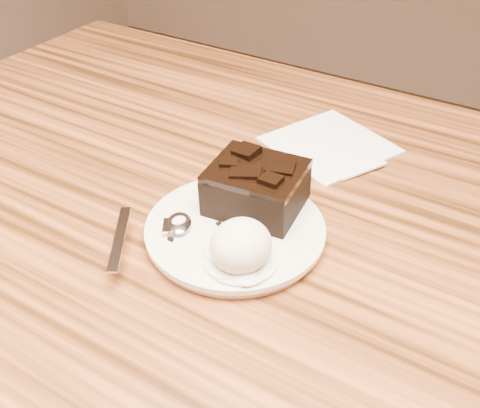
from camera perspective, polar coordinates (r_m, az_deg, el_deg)
The scene contains 11 objects.
dining_table at distance 0.95m, azimuth -0.11°, elevation -18.62°, with size 1.20×0.80×0.75m, color #331B0A, non-canonical shape.
plate at distance 0.63m, azimuth -0.48°, elevation -2.81°, with size 0.20×0.20×0.02m, color silver.
brownie at distance 0.63m, azimuth 1.64°, elevation 1.45°, with size 0.10×0.09×0.05m, color black.
ice_cream_scoop at distance 0.56m, azimuth 0.09°, elevation -4.19°, with size 0.06×0.07×0.05m, color beige.
melt_puddle at distance 0.58m, azimuth 0.09°, elevation -5.70°, with size 0.08×0.08×0.00m, color white.
spoon at distance 0.62m, azimuth -6.16°, elevation -2.05°, with size 0.03×0.16×0.01m, color silver, non-canonical shape.
napkin at distance 0.80m, azimuth 8.99°, elevation 6.01°, with size 0.15×0.15×0.01m, color white.
crumb_a at distance 0.57m, azimuth -2.10°, elevation -5.85°, with size 0.01×0.01×0.00m, color black.
crumb_b at distance 0.62m, azimuth -2.14°, elevation -2.01°, with size 0.01×0.01×0.00m, color black.
crumb_c at distance 0.60m, azimuth -7.01°, elevation -3.53°, with size 0.01×0.00×0.00m, color black.
crumb_d at distance 0.58m, azimuth -0.61°, elevation -5.52°, with size 0.01×0.01×0.00m, color black.
Camera 1 is at (0.28, -0.46, 1.16)m, focal length 42.34 mm.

